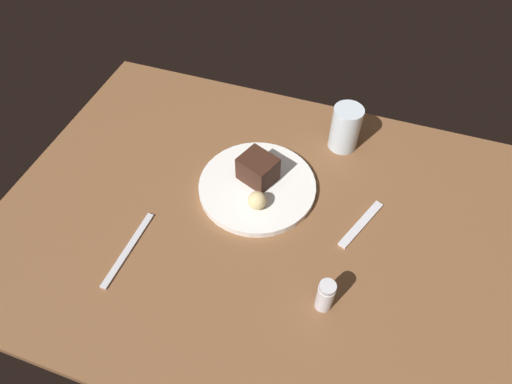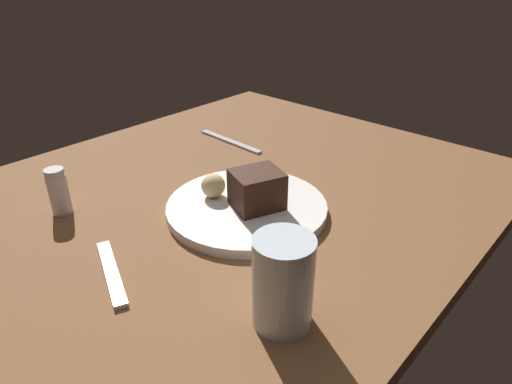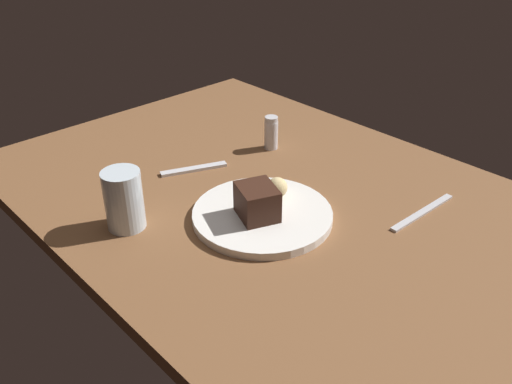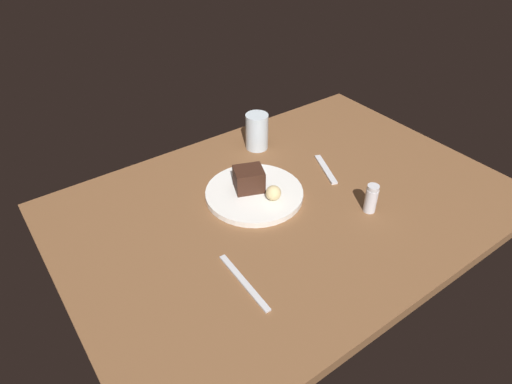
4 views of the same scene
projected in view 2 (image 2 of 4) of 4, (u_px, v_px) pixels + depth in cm
name	position (u px, v px, depth cm)	size (l,w,h in cm)	color
dining_table	(191.00, 216.00, 77.76)	(120.00, 84.00, 3.00)	brown
dessert_plate	(247.00, 208.00, 75.80)	(26.97, 26.97, 1.65)	white
chocolate_cake_slice	(257.00, 189.00, 73.14)	(7.80, 6.73, 6.26)	#381E14
bread_roll	(213.00, 186.00, 76.62)	(4.14, 4.14, 4.14)	#DBC184
salt_shaker	(58.00, 192.00, 74.15)	(3.27, 3.27, 8.09)	silver
water_glass	(283.00, 282.00, 51.24)	(7.17, 7.17, 11.57)	silver
dessert_spoon	(111.00, 272.00, 61.35)	(15.00, 1.80, 0.70)	silver
butter_knife	(230.00, 141.00, 103.50)	(19.00, 1.40, 0.50)	silver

